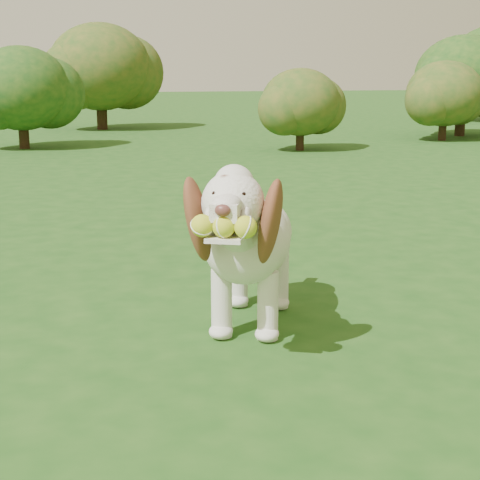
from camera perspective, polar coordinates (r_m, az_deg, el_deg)
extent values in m
plane|color=#1B4914|center=(3.44, 11.86, -7.63)|extent=(80.00, 80.00, 0.00)
ellipsoid|color=silver|center=(3.52, 0.99, 0.00)|extent=(0.62, 0.79, 0.37)
ellipsoid|color=silver|center=(3.25, 0.31, -0.31)|extent=(0.48, 0.48, 0.36)
ellipsoid|color=silver|center=(3.75, 1.54, 0.67)|extent=(0.44, 0.44, 0.33)
cylinder|color=silver|center=(3.10, -0.10, 0.83)|extent=(0.29, 0.34, 0.28)
sphere|color=silver|center=(2.94, -0.54, 2.90)|extent=(0.34, 0.34, 0.26)
sphere|color=silver|center=(2.94, -0.47, 4.30)|extent=(0.22, 0.22, 0.17)
cube|color=silver|center=(2.80, -1.05, 2.29)|extent=(0.16, 0.18, 0.07)
ellipsoid|color=#592D28|center=(2.72, -1.36, 2.31)|extent=(0.07, 0.06, 0.05)
cube|color=silver|center=(2.80, -1.10, 0.20)|extent=(0.19, 0.20, 0.02)
ellipsoid|color=brown|center=(2.99, -3.32, 1.61)|extent=(0.22, 0.23, 0.39)
ellipsoid|color=brown|center=(2.94, 2.36, 1.42)|extent=(0.19, 0.27, 0.39)
cylinder|color=silver|center=(3.89, 1.84, 1.74)|extent=(0.13, 0.19, 0.14)
cylinder|color=silver|center=(3.37, -1.44, -4.92)|extent=(0.13, 0.13, 0.32)
cylinder|color=silver|center=(3.33, 2.17, -5.10)|extent=(0.13, 0.13, 0.32)
cylinder|color=silver|center=(3.81, -0.11, -2.78)|extent=(0.13, 0.13, 0.32)
cylinder|color=silver|center=(3.78, 3.07, -2.92)|extent=(0.13, 0.13, 0.32)
sphere|color=#B9D02C|center=(2.77, -2.95, 1.12)|extent=(0.12, 0.12, 0.09)
sphere|color=#B9D02C|center=(2.75, -1.27, 1.06)|extent=(0.12, 0.12, 0.09)
sphere|color=#B9D02C|center=(2.74, 0.44, 1.00)|extent=(0.12, 0.12, 0.09)
cylinder|color=#382314|center=(15.70, -10.67, 9.69)|extent=(0.22, 0.22, 0.69)
ellipsoid|color=#154516|center=(15.68, -10.81, 13.07)|extent=(2.08, 2.08, 1.77)
cylinder|color=#382314|center=(12.09, -16.43, 8.02)|extent=(0.16, 0.16, 0.51)
ellipsoid|color=#154516|center=(12.05, -16.64, 11.22)|extent=(1.52, 1.52, 1.29)
cylinder|color=#382314|center=(11.38, 4.67, 7.95)|extent=(0.12, 0.12, 0.40)
ellipsoid|color=#154516|center=(11.35, 4.72, 10.62)|extent=(1.19, 1.19, 1.01)
cylinder|color=#382314|center=(14.47, 16.72, 8.91)|extent=(0.18, 0.18, 0.59)
ellipsoid|color=#154516|center=(14.44, 16.93, 12.03)|extent=(1.78, 1.78, 1.51)
cylinder|color=#382314|center=(13.46, 15.44, 8.39)|extent=(0.14, 0.14, 0.44)
ellipsoid|color=#154516|center=(13.43, 15.59, 10.89)|extent=(1.32, 1.32, 1.12)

